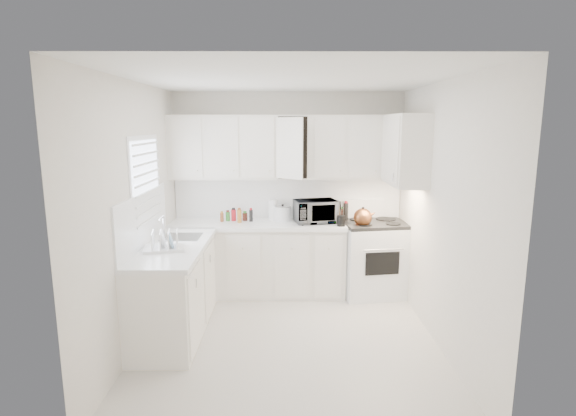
{
  "coord_description": "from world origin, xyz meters",
  "views": [
    {
      "loc": [
        -0.02,
        -4.31,
        2.19
      ],
      "look_at": [
        0.0,
        0.7,
        1.25
      ],
      "focal_mm": 27.98,
      "sensor_mm": 36.0,
      "label": 1
    }
  ],
  "objects_px": {
    "utensil_crock": "(341,213)",
    "dish_rack": "(164,239)",
    "stove": "(374,248)",
    "tea_kettle": "(363,216)",
    "rice_cooker": "(283,212)",
    "microwave": "(315,209)"
  },
  "relations": [
    {
      "from": "tea_kettle",
      "to": "rice_cooker",
      "type": "bearing_deg",
      "value": 176.68
    },
    {
      "from": "stove",
      "to": "rice_cooker",
      "type": "height_order",
      "value": "stove"
    },
    {
      "from": "tea_kettle",
      "to": "dish_rack",
      "type": "xyz_separation_m",
      "value": [
        -2.17,
        -1.08,
        -0.01
      ]
    },
    {
      "from": "stove",
      "to": "microwave",
      "type": "distance_m",
      "value": 0.91
    },
    {
      "from": "tea_kettle",
      "to": "rice_cooker",
      "type": "relative_size",
      "value": 1.29
    },
    {
      "from": "utensil_crock",
      "to": "tea_kettle",
      "type": "bearing_deg",
      "value": 5.69
    },
    {
      "from": "stove",
      "to": "tea_kettle",
      "type": "relative_size",
      "value": 4.36
    },
    {
      "from": "tea_kettle",
      "to": "rice_cooker",
      "type": "xyz_separation_m",
      "value": [
        -0.99,
        0.31,
        -0.01
      ]
    },
    {
      "from": "microwave",
      "to": "utensil_crock",
      "type": "bearing_deg",
      "value": -48.36
    },
    {
      "from": "utensil_crock",
      "to": "dish_rack",
      "type": "relative_size",
      "value": 0.82
    },
    {
      "from": "microwave",
      "to": "rice_cooker",
      "type": "xyz_separation_m",
      "value": [
        -0.42,
        0.11,
        -0.07
      ]
    },
    {
      "from": "microwave",
      "to": "utensil_crock",
      "type": "relative_size",
      "value": 1.62
    },
    {
      "from": "microwave",
      "to": "stove",
      "type": "bearing_deg",
      "value": -15.0
    },
    {
      "from": "utensil_crock",
      "to": "microwave",
      "type": "bearing_deg",
      "value": 144.32
    },
    {
      "from": "stove",
      "to": "dish_rack",
      "type": "xyz_separation_m",
      "value": [
        -2.35,
        -1.24,
        0.44
      ]
    },
    {
      "from": "utensil_crock",
      "to": "dish_rack",
      "type": "bearing_deg",
      "value": -150.89
    },
    {
      "from": "tea_kettle",
      "to": "utensil_crock",
      "type": "height_order",
      "value": "utensil_crock"
    },
    {
      "from": "stove",
      "to": "rice_cooker",
      "type": "distance_m",
      "value": 1.26
    },
    {
      "from": "rice_cooker",
      "to": "utensil_crock",
      "type": "height_order",
      "value": "utensil_crock"
    },
    {
      "from": "stove",
      "to": "microwave",
      "type": "height_order",
      "value": "microwave"
    },
    {
      "from": "stove",
      "to": "tea_kettle",
      "type": "distance_m",
      "value": 0.52
    },
    {
      "from": "stove",
      "to": "tea_kettle",
      "type": "bearing_deg",
      "value": -146.77
    }
  ]
}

